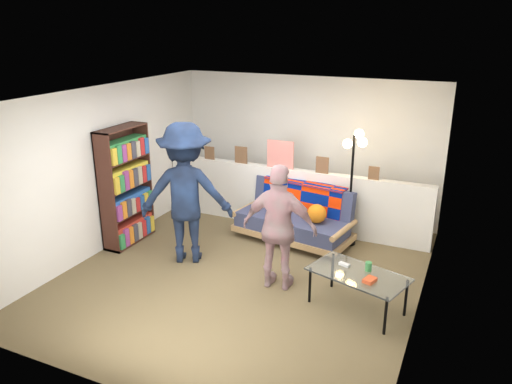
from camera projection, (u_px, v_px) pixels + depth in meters
ground at (244, 274)px, 6.75m from camera, size 5.00×5.00×0.00m
room_shell at (258, 146)px, 6.61m from camera, size 4.60×5.05×2.45m
half_wall_ledge at (291, 198)px, 8.14m from camera, size 4.45×0.15×1.00m
ledge_decor at (279, 157)px, 7.99m from camera, size 2.97×0.02×0.45m
futon_sofa at (296, 218)px, 7.70m from camera, size 1.90×1.11×0.77m
bookshelf at (126, 190)px, 7.50m from camera, size 0.30×0.90×1.79m
coffee_table at (359, 276)px, 5.80m from camera, size 1.24×0.91×0.58m
floor_lamp at (354, 165)px, 7.30m from camera, size 0.38×0.32×1.76m
person_left at (186, 193)px, 6.88m from camera, size 1.47×1.20×1.98m
person_right at (280, 228)px, 6.19m from camera, size 0.98×0.48×1.62m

